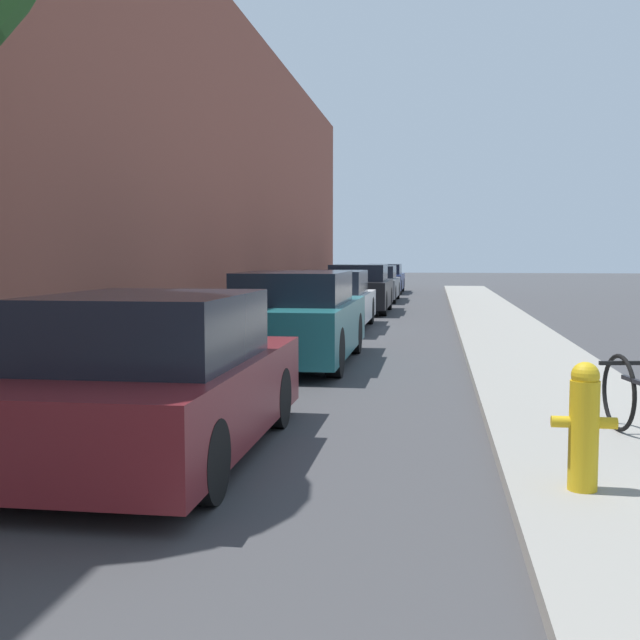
{
  "coord_description": "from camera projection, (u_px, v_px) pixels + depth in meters",
  "views": [
    {
      "loc": [
        1.37,
        1.32,
        1.73
      ],
      "look_at": [
        0.08,
        10.18,
        0.98
      ],
      "focal_mm": 43.78,
      "sensor_mm": 36.0,
      "label": 1
    }
  ],
  "objects": [
    {
      "name": "building_facade_left",
      "position": [
        143.0,
        128.0,
        15.08
      ],
      "size": [
        0.7,
        52.0,
        8.32
      ],
      "color": "brown",
      "rests_on": "ground"
    },
    {
      "name": "fire_hydrant",
      "position": [
        584.0,
        424.0,
        5.3
      ],
      "size": [
        0.43,
        0.2,
        0.89
      ],
      "color": "gold",
      "rests_on": "sidewalk_right"
    },
    {
      "name": "parked_car_black",
      "position": [
        359.0,
        289.0,
        23.24
      ],
      "size": [
        1.79,
        4.1,
        1.43
      ],
      "color": "black",
      "rests_on": "ground"
    },
    {
      "name": "parked_car_maroon",
      "position": [
        156.0,
        381.0,
        6.63
      ],
      "size": [
        1.78,
        3.92,
        1.4
      ],
      "color": "black",
      "rests_on": "ground"
    },
    {
      "name": "sidewalk_left",
      "position": [
        213.0,
        340.0,
        15.23
      ],
      "size": [
        2.0,
        52.0,
        0.12
      ],
      "color": "gray",
      "rests_on": "ground"
    },
    {
      "name": "parked_car_teal",
      "position": [
        296.0,
        319.0,
        12.34
      ],
      "size": [
        1.79,
        4.39,
        1.46
      ],
      "color": "black",
      "rests_on": "ground"
    },
    {
      "name": "ground_plane",
      "position": [
        360.0,
        346.0,
        14.82
      ],
      "size": [
        120.0,
        120.0,
        0.0
      ],
      "primitive_type": "plane",
      "color": "#3D3D3F"
    },
    {
      "name": "parked_car_navy",
      "position": [
        384.0,
        279.0,
        35.21
      ],
      "size": [
        1.69,
        4.56,
        1.3
      ],
      "color": "black",
      "rests_on": "ground"
    },
    {
      "name": "parked_car_white",
      "position": [
        331.0,
        301.0,
        18.1
      ],
      "size": [
        1.77,
        4.43,
        1.36
      ],
      "color": "black",
      "rests_on": "ground"
    },
    {
      "name": "sidewalk_right",
      "position": [
        517.0,
        345.0,
        14.39
      ],
      "size": [
        2.0,
        52.0,
        0.12
      ],
      "color": "gray",
      "rests_on": "ground"
    },
    {
      "name": "parked_car_grey",
      "position": [
        374.0,
        284.0,
        28.95
      ],
      "size": [
        1.75,
        4.6,
        1.31
      ],
      "color": "black",
      "rests_on": "ground"
    }
  ]
}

